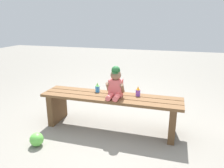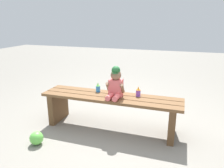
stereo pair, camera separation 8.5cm
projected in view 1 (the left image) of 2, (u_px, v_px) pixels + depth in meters
The scene contains 6 objects.
ground_plane at pixel (111, 128), 2.95m from camera, with size 16.00×16.00×0.00m, color gray.
park_bench at pixel (111, 106), 2.86m from camera, with size 1.85×0.42×0.47m.
child_figure at pixel (115, 84), 2.73m from camera, with size 0.23×0.27×0.40m.
sippy_cup_left at pixel (97, 88), 2.95m from camera, with size 0.06×0.06×0.12m.
sippy_cup_right at pixel (138, 92), 2.80m from camera, with size 0.06×0.06×0.12m.
toy_ball at pixel (37, 139), 2.51m from camera, with size 0.16×0.16×0.16m, color #66CC4C.
Camera 1 is at (0.77, -2.54, 1.43)m, focal length 34.39 mm.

